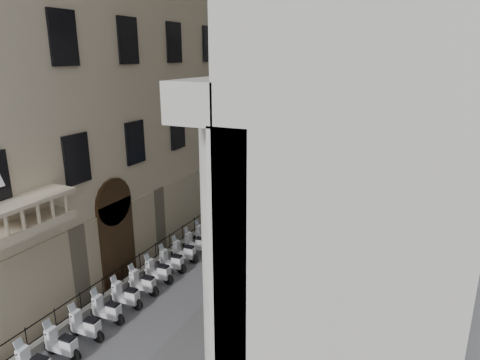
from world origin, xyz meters
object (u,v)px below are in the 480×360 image
at_px(pedestrian_b, 314,182).
at_px(street_lamp, 227,152).
at_px(pedestrian_a, 308,200).
at_px(info_kiosk, 242,207).
at_px(security_tent, 283,164).

bearing_deg(pedestrian_b, street_lamp, 86.44).
bearing_deg(pedestrian_a, pedestrian_b, -72.86).
distance_m(info_kiosk, pedestrian_a, 5.10).
bearing_deg(info_kiosk, street_lamp, -157.05).
height_order(street_lamp, pedestrian_b, street_lamp).
bearing_deg(info_kiosk, pedestrian_b, 83.65).
xyz_separation_m(info_kiosk, pedestrian_b, (2.96, 8.12, -0.00)).
height_order(security_tent, pedestrian_a, security_tent).
height_order(security_tent, info_kiosk, security_tent).
relative_size(pedestrian_a, pedestrian_b, 1.03).
bearing_deg(security_tent, info_kiosk, -94.80).
height_order(info_kiosk, pedestrian_a, pedestrian_a).
relative_size(info_kiosk, pedestrian_a, 0.96).
bearing_deg(security_tent, pedestrian_a, -46.28).
relative_size(security_tent, street_lamp, 0.47).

